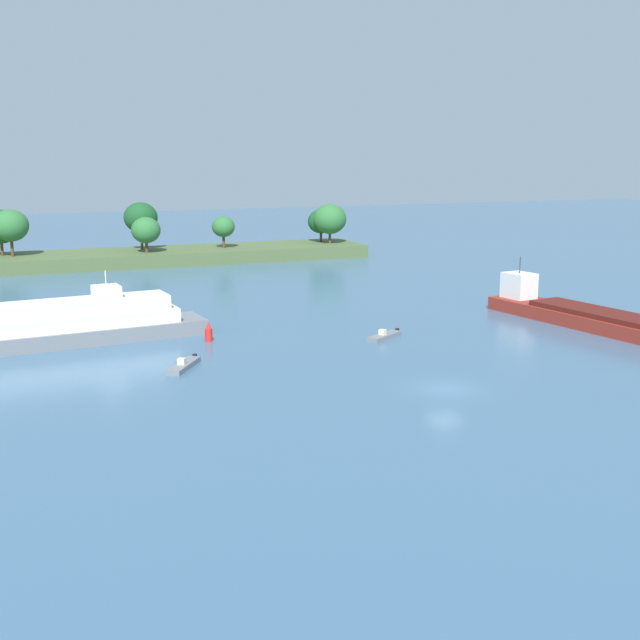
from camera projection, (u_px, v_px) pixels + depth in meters
name	position (u px, v px, depth m)	size (l,w,h in m)	color
ground_plane	(446.00, 389.00, 57.51)	(400.00, 400.00, 0.00)	#3D607F
treeline_island	(112.00, 249.00, 122.37)	(86.43, 13.01, 9.63)	#4C6038
small_motorboat	(384.00, 336.00, 73.49)	(4.32, 3.23, 0.91)	slate
white_riverboat	(76.00, 324.00, 71.52)	(24.51, 7.67, 6.51)	slate
fishing_skiff	(184.00, 365.00, 63.12)	(3.61, 4.63, 0.93)	slate
cargo_barge	(604.00, 320.00, 76.93)	(9.19, 29.75, 5.97)	maroon
channel_buoy_red	(209.00, 333.00, 72.20)	(0.70, 0.70, 1.90)	red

